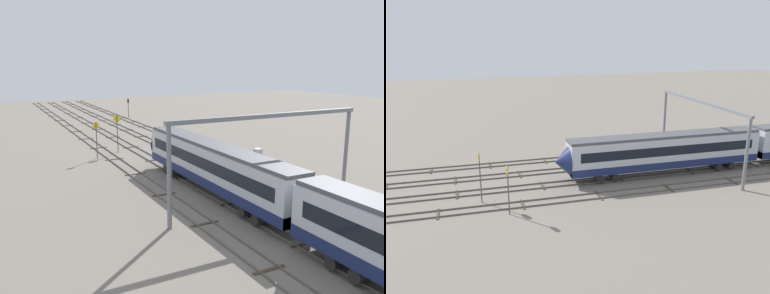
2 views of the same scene
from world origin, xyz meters
The scene contains 10 objects.
ground_plane centered at (0.00, 0.00, 0.00)m, with size 209.70×209.70×0.00m, color slate.
track_near_foreground centered at (0.00, -6.64, 0.07)m, with size 193.70×2.40×0.16m.
track_second_near centered at (0.00, -2.21, 0.07)m, with size 193.70×2.40×0.16m.
track_with_train centered at (0.00, 2.21, 0.07)m, with size 193.70×2.40×0.16m.
track_second_far centered at (0.00, 6.64, 0.07)m, with size 193.70×2.40×0.16m.
overhead_gantry centered at (-11.56, 0.12, 6.35)m, with size 0.40×19.19×8.33m.
speed_sign_near_foreground centered at (13.64, 8.48, 3.14)m, with size 0.14×0.86×4.88m.
speed_sign_mid_trackside centered at (16.00, 4.91, 3.54)m, with size 0.14×1.01×5.35m.
signal_light_trackside_approach centered at (50.24, -8.26, 2.83)m, with size 0.31×0.32×4.31m.
relay_cabinet centered at (2.78, -9.58, 0.82)m, with size 1.03×0.77×1.64m.
Camera 1 is at (-37.94, 21.25, 12.52)m, focal length 37.49 mm.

